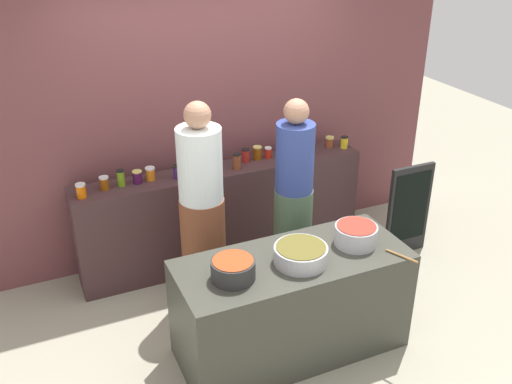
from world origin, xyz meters
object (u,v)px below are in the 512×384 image
object	(u,v)px
preserve_jar_7	(212,163)
preserve_jar_13	(308,149)
preserve_jar_1	(104,183)
wooden_spoon	(402,256)
preserve_jar_12	(288,150)
preserve_jar_15	(344,142)
preserve_jar_11	(268,153)
preserve_jar_4	(150,174)
cook_in_cap	(293,206)
preserve_jar_10	(257,153)
preserve_jar_3	(137,177)
cooking_pot_right	(356,235)
preserve_jar_2	(121,178)
preserve_jar_6	(188,166)
preserve_jar_0	(81,191)
preserve_jar_8	(237,161)
chalkboard_sign	(409,210)
preserve_jar_9	(246,155)
preserve_jar_14	(330,142)
cook_with_tongs	(202,217)
cooking_pot_center	(301,255)
preserve_jar_5	(177,172)
cooking_pot_left	(233,269)

from	to	relation	value
preserve_jar_7	preserve_jar_13	bearing A→B (deg)	-4.74
preserve_jar_1	wooden_spoon	distance (m)	2.46
preserve_jar_12	preserve_jar_15	size ratio (longest dim) A/B	0.92
preserve_jar_11	preserve_jar_4	bearing A→B (deg)	-178.74
preserve_jar_12	cook_in_cap	size ratio (longest dim) A/B	0.06
preserve_jar_10	wooden_spoon	world-z (taller)	preserve_jar_10
preserve_jar_3	cooking_pot_right	world-z (taller)	preserve_jar_3
preserve_jar_2	cook_in_cap	xyz separation A→B (m)	(1.29, -0.67, -0.22)
preserve_jar_6	preserve_jar_10	bearing A→B (deg)	-0.24
preserve_jar_13	preserve_jar_0	bearing A→B (deg)	-179.74
preserve_jar_8	chalkboard_sign	xyz separation A→B (m)	(1.52, -0.57, -0.55)
preserve_jar_15	preserve_jar_11	bearing A→B (deg)	173.82
preserve_jar_8	preserve_jar_6	bearing A→B (deg)	163.14
preserve_jar_1	preserve_jar_3	size ratio (longest dim) A/B	1.03
preserve_jar_2	preserve_jar_9	world-z (taller)	preserve_jar_2
preserve_jar_0	chalkboard_sign	world-z (taller)	preserve_jar_0
preserve_jar_14	preserve_jar_0	bearing A→B (deg)	-177.26
preserve_jar_4	cook_with_tongs	bearing A→B (deg)	-66.24
preserve_jar_8	cook_in_cap	xyz separation A→B (m)	(0.27, -0.60, -0.22)
preserve_jar_9	preserve_jar_14	xyz separation A→B (m)	(0.89, -0.00, -0.01)
preserve_jar_7	cook_with_tongs	xyz separation A→B (m)	(-0.30, -0.58, -0.19)
preserve_jar_15	cook_with_tongs	size ratio (longest dim) A/B	0.07
preserve_jar_0	wooden_spoon	world-z (taller)	preserve_jar_0
preserve_jar_14	cooking_pot_center	bearing A→B (deg)	-126.53
cooking_pot_center	cook_in_cap	bearing A→B (deg)	65.77
chalkboard_sign	preserve_jar_8	bearing A→B (deg)	159.40
preserve_jar_3	preserve_jar_10	xyz separation A→B (m)	(1.14, 0.05, 0.01)
preserve_jar_14	cook_in_cap	size ratio (longest dim) A/B	0.06
preserve_jar_10	cook_in_cap	world-z (taller)	cook_in_cap
preserve_jar_12	cooking_pot_center	world-z (taller)	preserve_jar_12
preserve_jar_3	preserve_jar_10	size ratio (longest dim) A/B	0.88
preserve_jar_10	cooking_pot_right	distance (m)	1.49
preserve_jar_1	preserve_jar_5	size ratio (longest dim) A/B	0.95
preserve_jar_11	cooking_pot_right	bearing A→B (deg)	-88.95
preserve_jar_8	cooking_pot_left	size ratio (longest dim) A/B	0.49
preserve_jar_10	wooden_spoon	xyz separation A→B (m)	(0.34, -1.77, -0.18)
preserve_jar_14	preserve_jar_6	bearing A→B (deg)	179.18
wooden_spoon	cook_in_cap	bearing A→B (deg)	107.37
preserve_jar_1	cooking_pot_left	bearing A→B (deg)	-68.97
preserve_jar_11	wooden_spoon	size ratio (longest dim) A/B	0.41
preserve_jar_9	preserve_jar_10	xyz separation A→B (m)	(0.13, 0.02, -0.00)
preserve_jar_7	preserve_jar_13	xyz separation A→B (m)	(0.94, -0.08, 0.01)
preserve_jar_2	preserve_jar_10	world-z (taller)	preserve_jar_2
preserve_jar_10	cook_with_tongs	world-z (taller)	cook_with_tongs
preserve_jar_2	preserve_jar_0	bearing A→B (deg)	-166.06
preserve_jar_1	preserve_jar_15	world-z (taller)	preserve_jar_15
preserve_jar_8	preserve_jar_13	distance (m)	0.73
preserve_jar_6	cook_in_cap	world-z (taller)	cook_in_cap
preserve_jar_3	cooking_pot_left	size ratio (longest dim) A/B	0.37
preserve_jar_10	preserve_jar_13	world-z (taller)	preserve_jar_13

